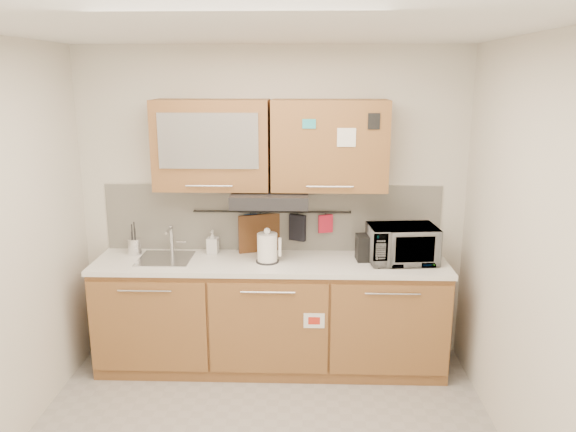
{
  "coord_description": "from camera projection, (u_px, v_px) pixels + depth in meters",
  "views": [
    {
      "loc": [
        0.28,
        -3.07,
        2.36
      ],
      "look_at": [
        0.15,
        1.05,
        1.33
      ],
      "focal_mm": 35.0,
      "sensor_mm": 36.0,
      "label": 1
    }
  ],
  "objects": [
    {
      "name": "microwave",
      "position": [
        402.0,
        244.0,
        4.43
      ],
      "size": [
        0.56,
        0.41,
        0.29
      ],
      "primitive_type": "imported",
      "rotation": [
        0.0,
        0.0,
        0.1
      ],
      "color": "#999999",
      "rests_on": "countertop"
    },
    {
      "name": "range_hood",
      "position": [
        270.0,
        198.0,
        4.42
      ],
      "size": [
        0.6,
        0.46,
        0.1
      ],
      "primitive_type": "cube",
      "color": "black",
      "rests_on": "upper_cabinets"
    },
    {
      "name": "base_cabinet",
      "position": [
        271.0,
        320.0,
        4.61
      ],
      "size": [
        2.8,
        0.64,
        0.88
      ],
      "color": "olive",
      "rests_on": "floor"
    },
    {
      "name": "wall_right",
      "position": [
        537.0,
        267.0,
        3.19
      ],
      "size": [
        0.0,
        3.0,
        3.0
      ],
      "primitive_type": "plane",
      "rotation": [
        1.57,
        0.0,
        -1.57
      ],
      "color": "silver",
      "rests_on": "ground"
    },
    {
      "name": "pot_holder",
      "position": [
        326.0,
        224.0,
        4.65
      ],
      "size": [
        0.12,
        0.05,
        0.15
      ],
      "primitive_type": "cube",
      "rotation": [
        0.0,
        0.0,
        0.31
      ],
      "color": "red",
      "rests_on": "utensil_rail"
    },
    {
      "name": "ceiling",
      "position": [
        254.0,
        28.0,
        2.92
      ],
      "size": [
        3.2,
        3.2,
        0.0
      ],
      "primitive_type": "plane",
      "rotation": [
        3.14,
        0.0,
        0.0
      ],
      "color": "white",
      "rests_on": "wall_back"
    },
    {
      "name": "sink",
      "position": [
        166.0,
        258.0,
        4.53
      ],
      "size": [
        0.42,
        0.4,
        0.26
      ],
      "color": "silver",
      "rests_on": "countertop"
    },
    {
      "name": "upper_cabinets",
      "position": [
        270.0,
        145.0,
        4.39
      ],
      "size": [
        1.82,
        0.37,
        0.7
      ],
      "color": "olive",
      "rests_on": "wall_back"
    },
    {
      "name": "backsplash",
      "position": [
        272.0,
        218.0,
        4.71
      ],
      "size": [
        2.8,
        0.02,
        0.56
      ],
      "primitive_type": "cube",
      "color": "silver",
      "rests_on": "countertop"
    },
    {
      "name": "toaster",
      "position": [
        373.0,
        247.0,
        4.48
      ],
      "size": [
        0.28,
        0.18,
        0.21
      ],
      "rotation": [
        0.0,
        0.0,
        0.07
      ],
      "color": "black",
      "rests_on": "countertop"
    },
    {
      "name": "countertop",
      "position": [
        270.0,
        263.0,
        4.49
      ],
      "size": [
        2.82,
        0.62,
        0.04
      ],
      "primitive_type": "cube",
      "color": "white",
      "rests_on": "base_cabinet"
    },
    {
      "name": "cutting_board",
      "position": [
        261.0,
        241.0,
        4.7
      ],
      "size": [
        0.36,
        0.15,
        0.46
      ],
      "primitive_type": "cube",
      "rotation": [
        0.0,
        0.0,
        0.35
      ],
      "color": "brown",
      "rests_on": "utensil_rail"
    },
    {
      "name": "soap_bottle",
      "position": [
        213.0,
        242.0,
        4.65
      ],
      "size": [
        0.1,
        0.1,
        0.2
      ],
      "primitive_type": "imported",
      "rotation": [
        0.0,
        0.0,
        -0.07
      ],
      "color": "#999999",
      "rests_on": "countertop"
    },
    {
      "name": "oven_mitt",
      "position": [
        251.0,
        225.0,
        4.67
      ],
      "size": [
        0.11,
        0.06,
        0.18
      ],
      "primitive_type": "cube",
      "rotation": [
        0.0,
        0.0,
        0.33
      ],
      "color": "#215198",
      "rests_on": "utensil_rail"
    },
    {
      "name": "utensil_rail",
      "position": [
        272.0,
        212.0,
        4.66
      ],
      "size": [
        1.3,
        0.02,
        0.02
      ],
      "primitive_type": "cylinder",
      "rotation": [
        0.0,
        1.57,
        0.0
      ],
      "color": "black",
      "rests_on": "backsplash"
    },
    {
      "name": "kettle",
      "position": [
        267.0,
        248.0,
        4.43
      ],
      "size": [
        0.2,
        0.18,
        0.28
      ],
      "rotation": [
        0.0,
        0.0,
        -0.04
      ],
      "color": "white",
      "rests_on": "countertop"
    },
    {
      "name": "wall_back",
      "position": [
        272.0,
        206.0,
        4.69
      ],
      "size": [
        3.2,
        0.0,
        3.2
      ],
      "primitive_type": "plane",
      "rotation": [
        1.57,
        0.0,
        0.0
      ],
      "color": "silver",
      "rests_on": "ground"
    },
    {
      "name": "dark_pouch",
      "position": [
        297.0,
        228.0,
        4.67
      ],
      "size": [
        0.14,
        0.1,
        0.22
      ],
      "primitive_type": "cube",
      "rotation": [
        0.0,
        0.0,
        -0.44
      ],
      "color": "black",
      "rests_on": "utensil_rail"
    },
    {
      "name": "utensil_crock",
      "position": [
        135.0,
        246.0,
        4.63
      ],
      "size": [
        0.13,
        0.13,
        0.27
      ],
      "rotation": [
        0.0,
        0.0,
        -0.17
      ],
      "color": "silver",
      "rests_on": "countertop"
    }
  ]
}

